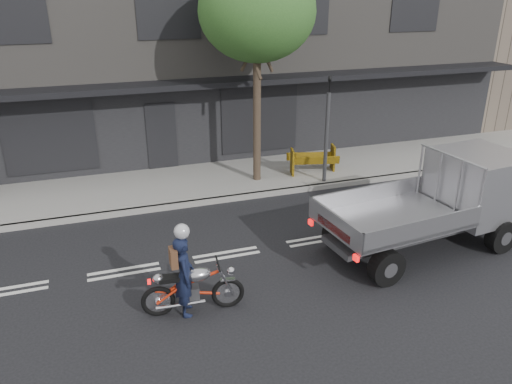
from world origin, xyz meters
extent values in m
plane|color=black|center=(0.00, 0.00, 0.00)|extent=(80.00, 80.00, 0.00)
cube|color=gray|center=(0.00, 4.70, 0.07)|extent=(32.00, 3.20, 0.15)
cube|color=gray|center=(0.00, 3.10, 0.07)|extent=(32.00, 0.20, 0.15)
cube|color=slate|center=(0.00, 11.30, 4.00)|extent=(26.00, 10.00, 8.00)
cylinder|color=#382B21|center=(2.20, 4.20, 2.00)|extent=(0.24, 0.24, 4.00)
ellipsoid|color=#234C1C|center=(2.20, 4.20, 5.30)|extent=(3.40, 3.40, 2.89)
cylinder|color=#2D2D30|center=(4.20, 3.35, 1.50)|extent=(0.12, 0.12, 3.00)
imported|color=black|center=(4.20, 3.35, 3.25)|extent=(0.08, 0.10, 0.50)
torus|color=black|center=(-1.88, -1.85, 0.32)|extent=(0.67, 0.17, 0.66)
torus|color=black|center=(-0.52, -2.01, 0.32)|extent=(0.67, 0.17, 0.66)
cube|color=#2D2D30|center=(-1.25, -1.92, 0.42)|extent=(0.36, 0.27, 0.27)
ellipsoid|color=#B1B0B5|center=(-1.10, -1.94, 0.82)|extent=(0.57, 0.37, 0.27)
cube|color=black|center=(-1.57, -1.89, 0.80)|extent=(0.55, 0.29, 0.08)
cylinder|color=black|center=(-0.70, -1.99, 1.01)|extent=(0.11, 0.59, 0.04)
imported|color=black|center=(-1.35, -1.93, 0.83)|extent=(0.46, 0.65, 1.66)
cylinder|color=black|center=(2.93, -2.30, 0.41)|extent=(0.84, 0.38, 0.81)
cylinder|color=black|center=(2.74, -0.49, 0.41)|extent=(0.84, 0.38, 0.81)
cylinder|color=black|center=(6.33, -1.94, 0.41)|extent=(0.84, 0.38, 0.81)
cylinder|color=black|center=(6.14, -0.13, 0.41)|extent=(0.84, 0.38, 0.81)
cube|color=#2D2D30|center=(4.53, -1.22, 0.59)|extent=(5.01, 1.58, 0.15)
cube|color=silver|center=(6.18, -1.04, 1.44)|extent=(2.01, 2.11, 1.61)
cube|color=black|center=(6.18, -1.04, 1.90)|extent=(1.79, 1.98, 0.59)
cube|color=#AAA9AE|center=(3.63, -1.31, 0.98)|extent=(3.41, 2.41, 0.11)
camera|label=1|loc=(-2.67, -10.15, 6.01)|focal=35.00mm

